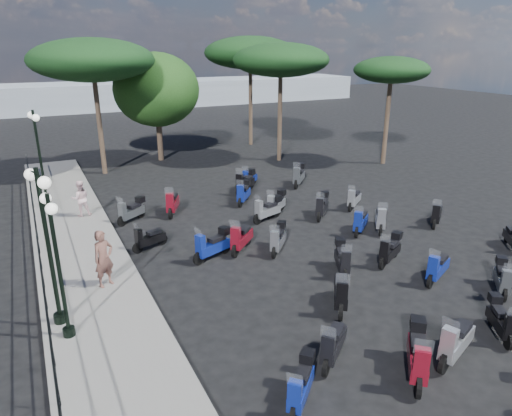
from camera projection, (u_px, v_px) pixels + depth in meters
name	position (u px, v px, depth m)	size (l,w,h in m)	color
ground	(278.00, 252.00, 16.73)	(120.00, 120.00, 0.00)	black
sidewalk	(80.00, 253.00, 16.47)	(3.00, 30.00, 0.15)	slate
railing	(38.00, 241.00, 15.47)	(0.04, 26.04, 1.10)	black
lamp_post_0	(57.00, 259.00, 10.93)	(0.34, 1.12, 3.81)	black
lamp_post_1	(47.00, 239.00, 11.42)	(0.56, 1.22, 4.27)	black
lamp_post_2	(39.00, 153.00, 20.26)	(0.46, 1.28, 4.38)	black
woman	(104.00, 258.00, 13.83)	(0.66, 0.43, 1.80)	brown
pedestrian_far	(81.00, 198.00, 19.61)	(0.77, 0.60, 1.58)	silver
scooter_0	(333.00, 345.00, 10.79)	(1.33, 1.13, 1.31)	black
scooter_1	(301.00, 386.00, 9.49)	(1.21, 1.17, 1.22)	black
scooter_2	(212.00, 245.00, 16.03)	(1.64, 0.85, 1.37)	black
scooter_3	(241.00, 239.00, 16.66)	(1.37, 1.30, 1.42)	black
scooter_4	(149.00, 239.00, 16.82)	(1.43, 0.69, 1.18)	black
scooter_5	(131.00, 211.00, 19.46)	(1.40, 1.03, 1.27)	black
scooter_6	(455.00, 342.00, 10.81)	(1.74, 0.88, 1.45)	black
scooter_7	(418.00, 356.00, 10.28)	(1.35, 1.48, 1.46)	black
scooter_8	(342.00, 259.00, 15.04)	(0.94, 1.51, 1.30)	black
scooter_9	(278.00, 239.00, 16.62)	(1.19, 1.29, 1.28)	black
scooter_10	(172.00, 204.00, 20.34)	(0.98, 1.66, 1.44)	black
scooter_11	(244.00, 193.00, 21.76)	(1.23, 1.37, 1.34)	black
scooter_13	(390.00, 250.00, 15.73)	(1.48, 0.91, 1.28)	black
scooter_14	(341.00, 293.00, 13.00)	(1.15, 1.51, 1.42)	black
scooter_15	(322.00, 206.00, 19.98)	(1.29, 1.29, 1.33)	black
scooter_16	(268.00, 210.00, 19.58)	(1.60, 0.77, 1.31)	black
scooter_17	(245.00, 182.00, 23.35)	(1.54, 1.22, 1.43)	black
scooter_19	(437.00, 268.00, 14.52)	(1.55, 0.87, 1.32)	black
scooter_20	(380.00, 219.00, 18.57)	(1.17, 1.44, 1.39)	black
scooter_21	(360.00, 222.00, 18.30)	(1.38, 1.15, 1.34)	black
scooter_22	(276.00, 204.00, 20.32)	(1.41, 1.09, 1.30)	black
scooter_23	(249.00, 179.00, 24.25)	(1.30, 1.14, 1.30)	black
scooter_24	(502.00, 278.00, 13.86)	(1.22, 1.20, 1.24)	black
scooter_27	(436.00, 215.00, 19.12)	(1.37, 1.08, 1.30)	black
scooter_28	(354.00, 199.00, 21.10)	(1.34, 1.03, 1.26)	black
scooter_29	(299.00, 176.00, 24.47)	(1.39, 1.44, 1.46)	black
scooter_30	(501.00, 320.00, 11.76)	(0.95, 1.34, 1.20)	black
broadleaf_tree	(156.00, 90.00, 28.71)	(5.39, 5.39, 6.82)	#38281E
pine_0	(250.00, 53.00, 32.72)	(6.64, 6.64, 7.83)	#38281E
pine_1	(281.00, 60.00, 28.05)	(5.96, 5.96, 7.37)	#38281E
pine_2	(92.00, 60.00, 24.88)	(6.74, 6.74, 7.59)	#38281E
pine_3	(392.00, 71.00, 27.41)	(4.55, 4.55, 6.57)	#38281E
distant_hills	(92.00, 96.00, 54.06)	(70.00, 8.00, 3.00)	gray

